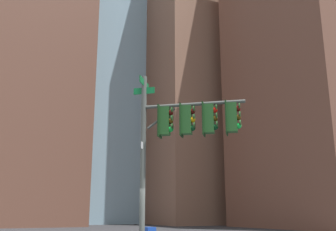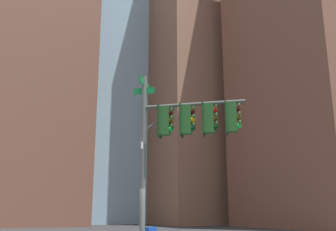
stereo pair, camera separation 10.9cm
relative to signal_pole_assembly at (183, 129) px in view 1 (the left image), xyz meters
The scene contains 5 objects.
signal_pole_assembly is the anchor object (origin of this frame).
building_brick_nearside 42.97m from the signal_pole_assembly, 147.74° to the right, with size 22.71×17.41×41.68m, color brown.
building_brick_midblock 45.91m from the signal_pole_assembly, 87.35° to the right, with size 16.68×15.28×40.08m, color brown.
building_glass_tower 71.12m from the signal_pole_assembly, 98.04° to the right, with size 30.39×32.98×84.40m, color #8CB2C6.
building_brick_farside 52.26m from the signal_pole_assembly, 122.62° to the right, with size 18.29×14.95×50.76m, color #845B47.
Camera 1 is at (5.63, 12.07, 1.71)m, focal length 41.22 mm.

